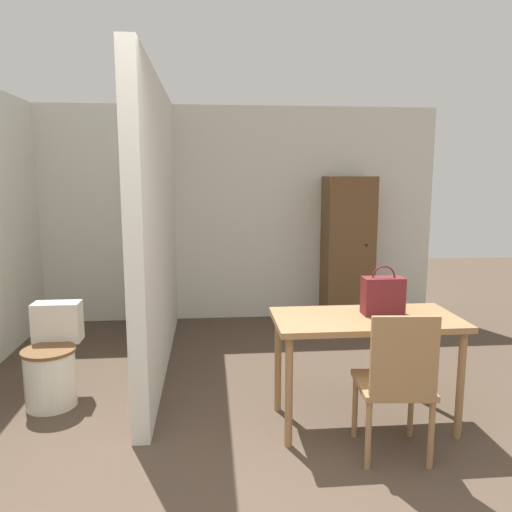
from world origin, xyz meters
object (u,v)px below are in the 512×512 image
object	(u,v)px
wooden_chair	(397,380)
wooden_cabinet	(348,250)
toilet	(52,363)
dining_table	(366,330)
handbag	(383,295)

from	to	relation	value
wooden_chair	wooden_cabinet	xyz separation A→B (m)	(0.51, 2.91, 0.35)
wooden_chair	toilet	bearing A→B (deg)	161.31
dining_table	toilet	world-z (taller)	dining_table
toilet	dining_table	bearing A→B (deg)	-13.50
dining_table	toilet	bearing A→B (deg)	166.50
toilet	wooden_cabinet	distance (m)	3.44
handbag	wooden_cabinet	distance (m)	2.45
toilet	handbag	size ratio (longest dim) A/B	2.15
dining_table	handbag	world-z (taller)	handbag
wooden_chair	wooden_cabinet	distance (m)	2.98
dining_table	toilet	xyz separation A→B (m)	(-2.24, 0.54, -0.36)
dining_table	handbag	size ratio (longest dim) A/B	3.67
toilet	handbag	bearing A→B (deg)	-11.65
handbag	wooden_cabinet	xyz separation A→B (m)	(0.43, 2.42, -0.05)
handbag	dining_table	bearing A→B (deg)	-158.98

